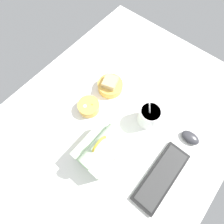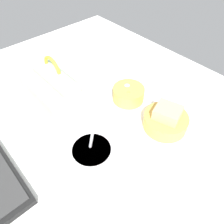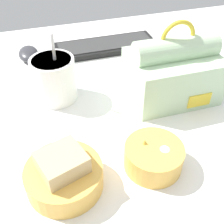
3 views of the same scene
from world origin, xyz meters
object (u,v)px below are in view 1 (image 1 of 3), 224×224
at_px(bento_bowl_snacks, 89,107).
at_px(computer_mouse, 190,138).
at_px(soup_cup, 149,116).
at_px(lunch_bag, 101,149).
at_px(bento_bowl_sandwich, 110,85).
at_px(keyboard, 161,177).

bearing_deg(bento_bowl_snacks, computer_mouse, 111.81).
bearing_deg(computer_mouse, soup_cup, -76.54).
bearing_deg(bento_bowl_snacks, soup_cup, 117.90).
distance_m(lunch_bag, soup_cup, 0.29).
bearing_deg(soup_cup, bento_bowl_sandwich, -95.14).
height_order(keyboard, lunch_bag, lunch_bag).
bearing_deg(computer_mouse, bento_bowl_sandwich, -86.68).
relative_size(keyboard, computer_mouse, 3.56).
bearing_deg(computer_mouse, keyboard, -2.25).
distance_m(lunch_bag, computer_mouse, 0.44).
bearing_deg(soup_cup, computer_mouse, 103.46).
bearing_deg(bento_bowl_sandwich, bento_bowl_snacks, -1.25).
xyz_separation_m(soup_cup, computer_mouse, (-0.05, 0.22, -0.04)).
relative_size(soup_cup, computer_mouse, 1.98).
height_order(keyboard, bento_bowl_sandwich, bento_bowl_sandwich).
distance_m(keyboard, lunch_bag, 0.30).
relative_size(lunch_bag, bento_bowl_sandwich, 1.51).
xyz_separation_m(bento_bowl_snacks, computer_mouse, (-0.20, 0.49, -0.01)).
relative_size(soup_cup, bento_bowl_sandwich, 1.30).
bearing_deg(keyboard, bento_bowl_snacks, -95.21).
xyz_separation_m(lunch_bag, computer_mouse, (-0.33, 0.29, -0.05)).
distance_m(keyboard, computer_mouse, 0.24).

